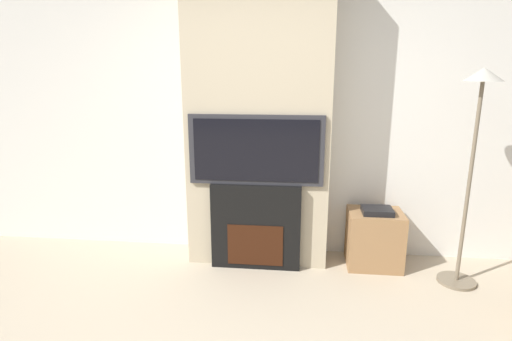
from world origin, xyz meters
TOP-DOWN VIEW (x-y plane):
  - wall_back at (0.00, 2.03)m, footprint 6.00×0.06m
  - chimney_breast at (0.00, 1.81)m, footprint 1.25×0.38m
  - fireplace at (0.00, 1.62)m, footprint 0.79×0.15m
  - television at (0.00, 1.62)m, footprint 1.15×0.07m
  - floor_lamp at (1.71, 1.51)m, footprint 0.31×0.31m
  - media_stand at (1.06, 1.75)m, footprint 0.48×0.38m

SIDE VIEW (x-z plane):
  - media_stand at x=1.06m, z-range -0.02..0.54m
  - fireplace at x=0.00m, z-range 0.00..0.77m
  - television at x=0.00m, z-range 0.78..1.38m
  - floor_lamp at x=1.71m, z-range 0.39..2.14m
  - wall_back at x=0.00m, z-range 0.00..2.70m
  - chimney_breast at x=0.00m, z-range 0.00..2.70m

